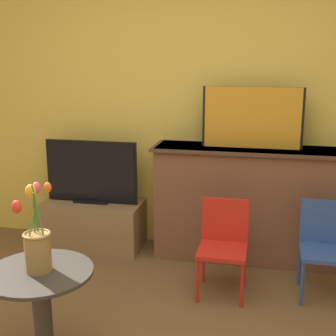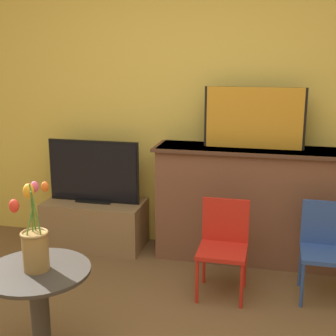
# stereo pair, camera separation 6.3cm
# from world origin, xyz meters

# --- Properties ---
(wall_back) EXTENTS (8.00, 0.06, 2.70)m
(wall_back) POSITION_xyz_m (0.00, 2.13, 1.35)
(wall_back) COLOR #EAC651
(wall_back) RESTS_ON ground
(fireplace_mantel) EXTENTS (1.54, 0.43, 0.95)m
(fireplace_mantel) POSITION_xyz_m (0.50, 1.90, 0.49)
(fireplace_mantel) COLOR brown
(fireplace_mantel) RESTS_ON ground
(painting) EXTENTS (0.80, 0.03, 0.49)m
(painting) POSITION_xyz_m (0.52, 1.91, 1.19)
(painting) COLOR black
(painting) RESTS_ON fireplace_mantel
(tv_stand) EXTENTS (0.88, 0.44, 0.41)m
(tv_stand) POSITION_xyz_m (-0.84, 1.86, 0.21)
(tv_stand) COLOR olive
(tv_stand) RESTS_ON ground
(tv_monitor) EXTENTS (0.82, 0.12, 0.55)m
(tv_monitor) POSITION_xyz_m (-0.84, 1.87, 0.68)
(tv_monitor) COLOR black
(tv_monitor) RESTS_ON tv_stand
(chair_red) EXTENTS (0.34, 0.34, 0.68)m
(chair_red) POSITION_xyz_m (0.38, 1.29, 0.39)
(chair_red) COLOR red
(chair_red) RESTS_ON ground
(chair_blue) EXTENTS (0.34, 0.34, 0.68)m
(chair_blue) POSITION_xyz_m (1.08, 1.40, 0.39)
(chair_blue) COLOR #2D4C99
(chair_blue) RESTS_ON ground
(side_table) EXTENTS (0.57, 0.57, 0.57)m
(side_table) POSITION_xyz_m (-0.51, 0.24, 0.37)
(side_table) COLOR #332D28
(side_table) RESTS_ON ground
(vase_tulips) EXTENTS (0.19, 0.21, 0.50)m
(vase_tulips) POSITION_xyz_m (-0.51, 0.24, 0.72)
(vase_tulips) COLOR olive
(vase_tulips) RESTS_ON side_table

